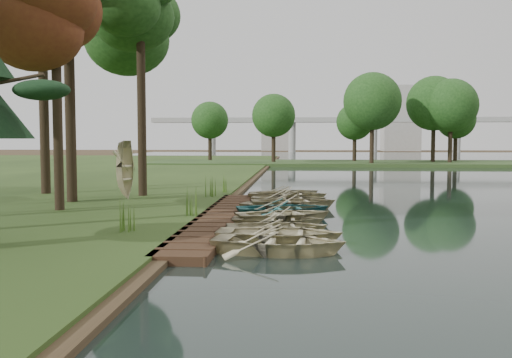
# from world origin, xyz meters

# --- Properties ---
(ground) EXTENTS (300.00, 300.00, 0.00)m
(ground) POSITION_xyz_m (0.00, 0.00, 0.00)
(ground) COLOR #3D2F1D
(boardwalk) EXTENTS (1.60, 16.00, 0.30)m
(boardwalk) POSITION_xyz_m (-1.60, 0.00, 0.15)
(boardwalk) COLOR #362214
(boardwalk) RESTS_ON ground
(peninsula) EXTENTS (50.00, 14.00, 0.45)m
(peninsula) POSITION_xyz_m (8.00, 50.00, 0.23)
(peninsula) COLOR #304920
(peninsula) RESTS_ON ground
(far_trees) EXTENTS (45.60, 5.60, 8.80)m
(far_trees) POSITION_xyz_m (4.67, 50.00, 6.43)
(far_trees) COLOR black
(far_trees) RESTS_ON peninsula
(bridge) EXTENTS (95.90, 4.00, 8.60)m
(bridge) POSITION_xyz_m (12.31, 120.00, 7.08)
(bridge) COLOR #A5A5A0
(bridge) RESTS_ON ground
(building_a) EXTENTS (10.00, 8.00, 18.00)m
(building_a) POSITION_xyz_m (30.00, 140.00, 9.00)
(building_a) COLOR #A5A5A0
(building_a) RESTS_ON ground
(building_b) EXTENTS (8.00, 8.00, 12.00)m
(building_b) POSITION_xyz_m (-5.00, 145.00, 6.00)
(building_b) COLOR #A5A5A0
(building_b) RESTS_ON ground
(rowboat_0) EXTENTS (4.08, 3.14, 0.78)m
(rowboat_0) POSITION_xyz_m (0.93, -6.16, 0.44)
(rowboat_0) COLOR #C1B78C
(rowboat_0) RESTS_ON water
(rowboat_1) EXTENTS (3.96, 2.91, 0.80)m
(rowboat_1) POSITION_xyz_m (0.91, -4.78, 0.45)
(rowboat_1) COLOR #C1B78C
(rowboat_1) RESTS_ON water
(rowboat_2) EXTENTS (3.65, 2.79, 0.70)m
(rowboat_2) POSITION_xyz_m (0.78, -3.20, 0.40)
(rowboat_2) COLOR #C1B78C
(rowboat_2) RESTS_ON water
(rowboat_3) EXTENTS (3.35, 2.42, 0.69)m
(rowboat_3) POSITION_xyz_m (0.75, -1.40, 0.39)
(rowboat_3) COLOR #C1B78C
(rowboat_3) RESTS_ON water
(rowboat_4) EXTENTS (4.40, 3.74, 0.77)m
(rowboat_4) POSITION_xyz_m (0.96, -0.28, 0.44)
(rowboat_4) COLOR #C1B78C
(rowboat_4) RESTS_ON water
(rowboat_5) EXTENTS (4.42, 3.61, 0.80)m
(rowboat_5) POSITION_xyz_m (0.89, 1.47, 0.45)
(rowboat_5) COLOR #2B7779
(rowboat_5) RESTS_ON water
(rowboat_6) EXTENTS (4.28, 3.52, 0.77)m
(rowboat_6) POSITION_xyz_m (0.82, 2.65, 0.44)
(rowboat_6) COLOR #C1B78C
(rowboat_6) RESTS_ON water
(rowboat_7) EXTENTS (4.29, 3.36, 0.81)m
(rowboat_7) POSITION_xyz_m (1.28, 4.01, 0.45)
(rowboat_7) COLOR #C1B78C
(rowboat_7) RESTS_ON water
(rowboat_8) EXTENTS (3.67, 2.64, 0.76)m
(rowboat_8) POSITION_xyz_m (1.02, 5.69, 0.43)
(rowboat_8) COLOR #C1B78C
(rowboat_8) RESTS_ON water
(rowboat_9) EXTENTS (4.10, 2.98, 0.83)m
(rowboat_9) POSITION_xyz_m (0.94, 7.26, 0.47)
(rowboat_9) COLOR #C1B78C
(rowboat_9) RESTS_ON water
(rowboat_10) EXTENTS (4.42, 3.89, 0.76)m
(rowboat_10) POSITION_xyz_m (0.92, 8.74, 0.43)
(rowboat_10) COLOR #C1B78C
(rowboat_10) RESTS_ON water
(stored_rowboat) EXTENTS (3.15, 2.45, 0.60)m
(stored_rowboat) POSITION_xyz_m (-6.91, 5.30, 0.60)
(stored_rowboat) COLOR #C1B78C
(stored_rowboat) RESTS_ON bank
(tree_2) EXTENTS (4.10, 4.10, 9.49)m
(tree_2) POSITION_xyz_m (-8.48, 1.06, 7.97)
(tree_2) COLOR black
(tree_2) RESTS_ON bank
(tree_6) EXTENTS (4.91, 4.91, 11.71)m
(tree_6) POSITION_xyz_m (-8.29, 13.32, 9.84)
(tree_6) COLOR black
(tree_6) RESTS_ON bank
(reeds_0) EXTENTS (0.60, 0.60, 0.99)m
(reeds_0) POSITION_xyz_m (-3.93, -4.23, 0.79)
(reeds_0) COLOR #3F661E
(reeds_0) RESTS_ON bank
(reeds_1) EXTENTS (0.60, 0.60, 1.02)m
(reeds_1) POSITION_xyz_m (-2.60, -0.33, 0.81)
(reeds_1) COLOR #3F661E
(reeds_1) RESTS_ON bank
(reeds_2) EXTENTS (0.60, 0.60, 0.98)m
(reeds_2) POSITION_xyz_m (-3.05, 7.05, 0.79)
(reeds_2) COLOR #3F661E
(reeds_2) RESTS_ON bank
(reeds_3) EXTENTS (0.60, 0.60, 0.91)m
(reeds_3) POSITION_xyz_m (-2.60, 9.41, 0.75)
(reeds_3) COLOR #3F661E
(reeds_3) RESTS_ON bank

